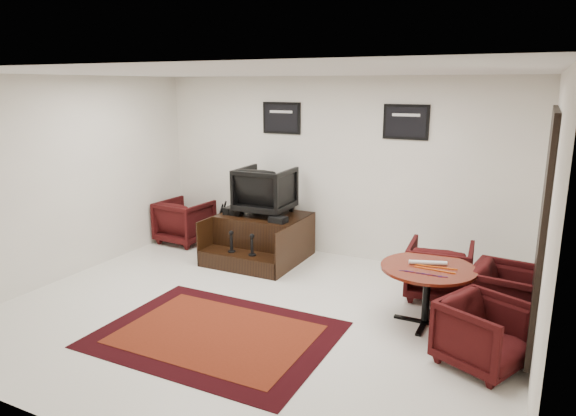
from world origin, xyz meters
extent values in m
plane|color=white|center=(0.00, 0.00, 0.00)|extent=(6.00, 6.00, 0.00)
cube|color=silver|center=(0.00, 2.50, 1.40)|extent=(6.00, 0.02, 2.80)
cube|color=silver|center=(0.00, -2.50, 1.40)|extent=(6.00, 0.02, 2.80)
cube|color=silver|center=(-3.00, 0.00, 1.40)|extent=(0.02, 5.00, 2.80)
cube|color=silver|center=(3.00, 0.00, 1.40)|extent=(0.02, 5.00, 2.80)
cube|color=white|center=(0.00, 0.00, 2.80)|extent=(6.00, 5.00, 0.02)
cube|color=black|center=(2.97, 0.70, 1.30)|extent=(0.05, 1.90, 2.30)
cube|color=black|center=(2.96, 0.70, 1.30)|extent=(0.02, 1.72, 2.12)
cube|color=black|center=(2.97, 0.70, 1.30)|extent=(0.03, 0.05, 2.12)
cube|color=black|center=(-0.90, 2.48, 2.15)|extent=(0.66, 0.03, 0.50)
cube|color=black|center=(-0.90, 2.46, 2.15)|extent=(0.58, 0.01, 0.42)
cube|color=silver|center=(-0.90, 2.46, 2.25)|extent=(0.40, 0.00, 0.04)
cube|color=black|center=(1.10, 2.48, 2.15)|extent=(0.66, 0.03, 0.50)
cube|color=black|center=(1.10, 2.46, 2.15)|extent=(0.58, 0.01, 0.42)
cube|color=silver|center=(1.10, 2.46, 2.25)|extent=(0.40, 0.00, 0.04)
cube|color=black|center=(-0.11, -0.66, 0.00)|extent=(2.51, 1.88, 0.01)
cube|color=#551B0C|center=(-0.11, -0.66, 0.01)|extent=(2.06, 1.43, 0.01)
cube|color=black|center=(-0.92, 1.91, 0.34)|extent=(1.32, 0.98, 0.69)
cube|color=black|center=(-0.92, 1.22, 0.12)|extent=(1.32, 0.39, 0.25)
cube|color=black|center=(-1.58, 1.71, 0.34)|extent=(0.02, 1.37, 0.69)
cube|color=black|center=(-0.26, 1.71, 0.34)|extent=(0.02, 1.37, 0.69)
cylinder|color=black|center=(-1.10, 1.22, 0.26)|extent=(0.11, 0.11, 0.02)
cylinder|color=black|center=(-1.10, 1.22, 0.39)|extent=(0.04, 0.04, 0.24)
sphere|color=black|center=(-1.10, 1.22, 0.54)|extent=(0.07, 0.07, 0.07)
cylinder|color=black|center=(-0.75, 1.22, 0.26)|extent=(0.11, 0.11, 0.02)
cylinder|color=black|center=(-0.75, 1.22, 0.39)|extent=(0.04, 0.04, 0.24)
sphere|color=black|center=(-0.75, 1.22, 0.54)|extent=(0.07, 0.07, 0.07)
imported|color=black|center=(-0.92, 1.96, 1.10)|extent=(0.82, 0.77, 0.82)
cube|color=black|center=(-1.44, 1.74, 0.74)|extent=(0.12, 0.29, 0.11)
cube|color=black|center=(-1.32, 1.75, 0.74)|extent=(0.12, 0.29, 0.11)
cube|color=black|center=(-0.50, 1.58, 0.73)|extent=(0.27, 0.20, 0.09)
imported|color=black|center=(-2.52, 1.96, 0.41)|extent=(0.84, 0.79, 0.82)
cylinder|color=#46150A|center=(1.88, 0.64, 0.67)|extent=(1.05, 1.05, 0.03)
cylinder|color=black|center=(1.88, 0.64, 0.35)|extent=(0.08, 0.08, 0.62)
cube|color=black|center=(1.88, 0.64, 0.01)|extent=(0.71, 0.06, 0.03)
cube|color=black|center=(1.88, 0.64, 0.01)|extent=(0.06, 0.71, 0.03)
imported|color=black|center=(1.87, 1.48, 0.40)|extent=(0.83, 0.79, 0.80)
imported|color=black|center=(2.72, 0.93, 0.39)|extent=(0.81, 0.85, 0.79)
imported|color=black|center=(2.57, -0.04, 0.37)|extent=(0.92, 0.94, 0.74)
cylinder|color=silver|center=(1.86, 0.70, 0.71)|extent=(0.41, 0.18, 0.05)
cylinder|color=#DF570C|center=(1.97, 0.55, 0.70)|extent=(0.45, 0.04, 0.01)
cylinder|color=#DF570C|center=(1.97, 0.65, 0.70)|extent=(0.45, 0.05, 0.01)
cylinder|color=#4C1933|center=(1.67, 0.38, 0.69)|extent=(0.10, 0.04, 0.01)
cylinder|color=#4C1933|center=(1.73, 0.38, 0.69)|extent=(0.10, 0.04, 0.01)
cylinder|color=#4C1933|center=(1.79, 0.38, 0.69)|extent=(0.10, 0.04, 0.01)
cylinder|color=#4C1933|center=(1.85, 0.38, 0.69)|extent=(0.10, 0.04, 0.01)
cylinder|color=#4C1933|center=(1.91, 0.38, 0.69)|extent=(0.10, 0.04, 0.01)
cylinder|color=#4C1933|center=(1.97, 0.38, 0.69)|extent=(0.10, 0.04, 0.01)
cylinder|color=#4C1933|center=(2.03, 0.38, 0.69)|extent=(0.10, 0.04, 0.01)
cylinder|color=#4C1933|center=(2.09, 0.38, 0.69)|extent=(0.10, 0.04, 0.01)
camera|label=1|loc=(2.88, -4.91, 2.67)|focal=32.00mm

